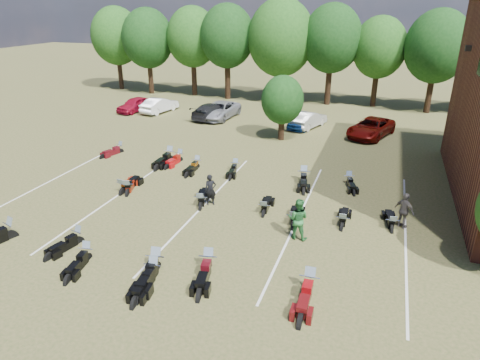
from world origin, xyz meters
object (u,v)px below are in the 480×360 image
at_px(person_black, 210,190).
at_px(motorcycle_0, 11,238).
at_px(car_0, 135,105).
at_px(motorcycle_3, 88,260).
at_px(motorcycle_7, 128,195).
at_px(person_green, 298,219).
at_px(car_4, 303,120).
at_px(motorcycle_14, 120,153).
at_px(person_grey, 404,211).

height_order(person_black, motorcycle_0, person_black).
xyz_separation_m(car_0, motorcycle_3, (12.15, -23.27, -0.69)).
bearing_deg(car_0, motorcycle_7, -49.06).
distance_m(person_green, motorcycle_0, 13.02).
height_order(car_4, motorcycle_7, car_4).
xyz_separation_m(car_0, motorcycle_14, (5.60, -11.05, -0.69)).
bearing_deg(person_grey, person_black, 41.02).
bearing_deg(person_green, car_0, -40.79).
bearing_deg(motorcycle_14, car_4, 61.53).
distance_m(person_green, person_grey, 5.20).
height_order(person_grey, motorcycle_3, person_grey).
distance_m(person_green, motorcycle_14, 16.28).
bearing_deg(person_black, car_4, 48.72).
height_order(person_grey, motorcycle_0, person_grey).
distance_m(car_0, motorcycle_14, 12.40).
relative_size(person_green, motorcycle_7, 0.85).
height_order(car_4, motorcycle_0, car_4).
bearing_deg(motorcycle_3, motorcycle_0, 165.71).
distance_m(car_0, motorcycle_3, 26.26).
height_order(person_green, person_grey, person_green).
xyz_separation_m(person_grey, motorcycle_0, (-16.76, -6.88, -0.88)).
xyz_separation_m(person_black, person_green, (5.03, -1.94, 0.13)).
xyz_separation_m(person_grey, motorcycle_14, (-18.87, 4.99, -0.88)).
bearing_deg(car_0, person_green, -32.69).
height_order(car_4, person_black, person_black).
bearing_deg(car_0, person_grey, -22.90).
relative_size(car_0, person_green, 2.08).
xyz_separation_m(person_black, motorcycle_0, (-7.23, -6.21, -0.83)).
bearing_deg(car_0, motorcycle_0, -61.07).
bearing_deg(person_black, motorcycle_0, -174.77).
height_order(person_black, person_grey, person_grey).
height_order(car_4, person_grey, person_grey).
xyz_separation_m(person_green, motorcycle_7, (-9.88, 1.58, -0.97)).
bearing_deg(motorcycle_7, person_green, 152.16).
relative_size(person_black, motorcycle_14, 0.82).
bearing_deg(person_black, person_grey, -31.45).
bearing_deg(car_4, person_green, -66.52).
relative_size(motorcycle_0, motorcycle_7, 1.11).
xyz_separation_m(motorcycle_0, motorcycle_3, (4.43, -0.35, 0.00)).
xyz_separation_m(car_0, car_4, (16.59, -0.47, -0.02)).
xyz_separation_m(person_green, motorcycle_3, (-7.83, -4.63, -0.97)).
height_order(motorcycle_3, motorcycle_7, motorcycle_7).
height_order(motorcycle_3, motorcycle_14, motorcycle_3).
height_order(car_4, motorcycle_14, car_4).
distance_m(person_green, motorcycle_3, 9.15).
height_order(motorcycle_0, motorcycle_7, motorcycle_0).
xyz_separation_m(car_4, motorcycle_3, (-4.44, -22.81, -0.66)).
height_order(car_4, person_green, person_green).
distance_m(person_grey, motorcycle_7, 14.44).
bearing_deg(person_black, motorcycle_7, 148.80).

